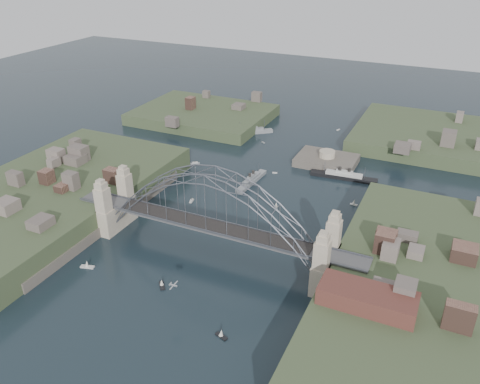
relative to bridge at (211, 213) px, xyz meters
name	(u,v)px	position (x,y,z in m)	size (l,w,h in m)	color
ground	(212,252)	(0.00, 0.00, -12.32)	(500.00, 500.00, 0.00)	black
bridge	(211,213)	(0.00, 0.00, 0.00)	(84.00, 13.80, 24.60)	#4B4B4E
shore_west	(52,203)	(-57.32, 0.00, -10.35)	(50.50, 90.00, 12.00)	#38472A
shore_east	(435,305)	(57.32, 0.00, -10.35)	(50.50, 90.00, 12.00)	#38472A
headland_nw	(203,119)	(-55.00, 95.00, -11.82)	(60.00, 45.00, 9.00)	#38472A
headland_ne	(442,142)	(50.00, 110.00, -11.57)	(70.00, 55.00, 9.50)	#38472A
fort_island	(326,165)	(12.00, 70.00, -12.66)	(22.00, 16.00, 9.40)	#534C43
wharf_shed	(367,298)	(44.00, -14.00, -2.32)	(20.00, 8.00, 4.00)	#592D26
finger_pier	(321,371)	(39.00, -28.00, -11.62)	(4.00, 22.00, 1.40)	#4B4B4E
naval_cruiser_near	(252,181)	(-7.34, 43.35, -11.44)	(3.71, 19.03, 5.67)	gray
naval_cruiser_far	(252,132)	(-26.63, 87.92, -11.36)	(15.91, 13.34, 6.18)	gray
ocean_liner	(344,176)	(21.14, 60.36, -11.43)	(23.72, 5.02, 5.78)	black
aeroplane	(173,285)	(3.72, -25.26, -4.26)	(1.79, 3.40, 0.49)	#B1B4B8
small_boat_a	(192,201)	(-19.56, 22.61, -12.04)	(1.32, 2.69, 1.43)	silver
small_boat_b	(276,205)	(6.99, 30.23, -11.34)	(1.48, 1.83, 2.38)	silver
small_boat_c	(162,284)	(-4.36, -18.34, -11.63)	(3.02, 3.25, 2.38)	silver
small_boat_d	(354,203)	(28.97, 42.50, -11.45)	(2.37, 1.05, 2.38)	silver
small_boat_e	(195,163)	(-33.33, 49.08, -12.04)	(3.50, 2.98, 1.43)	silver
small_boat_f	(275,173)	(-2.78, 54.13, -12.17)	(1.86, 0.98, 0.45)	silver
small_boat_g	(221,334)	(16.74, -27.51, -11.56)	(3.10, 1.84, 2.38)	silver
small_boat_h	(263,143)	(-17.98, 79.72, -12.17)	(1.84, 1.37, 0.45)	silver
small_boat_i	(339,259)	(32.64, 10.18, -11.48)	(1.01, 2.52, 2.38)	silver
small_boat_j	(87,265)	(-26.26, -19.99, -11.67)	(3.84, 2.09, 2.38)	silver
small_boat_k	(338,130)	(6.62, 107.99, -12.17)	(1.23, 2.15, 0.45)	silver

